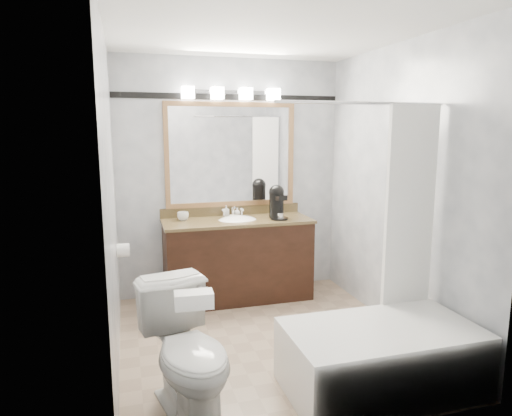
# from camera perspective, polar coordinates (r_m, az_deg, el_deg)

# --- Properties ---
(room) EXTENTS (2.42, 2.62, 2.52)m
(room) POSITION_cam_1_polar(r_m,az_deg,el_deg) (3.67, 1.39, 1.68)
(room) COLOR #9D836A
(room) RESTS_ON ground
(vanity) EXTENTS (1.53, 0.58, 0.97)m
(vanity) POSITION_cam_1_polar(r_m,az_deg,el_deg) (4.80, -2.32, -6.22)
(vanity) COLOR black
(vanity) RESTS_ON ground
(mirror) EXTENTS (1.40, 0.04, 1.10)m
(mirror) POSITION_cam_1_polar(r_m,az_deg,el_deg) (4.88, -3.15, 6.65)
(mirror) COLOR #A9784C
(mirror) RESTS_ON room
(vanity_light_bar) EXTENTS (1.02, 0.14, 0.12)m
(vanity_light_bar) POSITION_cam_1_polar(r_m,az_deg,el_deg) (4.83, -3.07, 14.13)
(vanity_light_bar) COLOR silver
(vanity_light_bar) RESTS_ON room
(accent_stripe) EXTENTS (2.40, 0.01, 0.06)m
(accent_stripe) POSITION_cam_1_polar(r_m,az_deg,el_deg) (4.89, -3.25, 13.69)
(accent_stripe) COLOR black
(accent_stripe) RESTS_ON room
(bathtub) EXTENTS (1.30, 0.75, 1.96)m
(bathtub) POSITION_cam_1_polar(r_m,az_deg,el_deg) (3.39, 15.51, -16.58)
(bathtub) COLOR white
(bathtub) RESTS_ON ground
(tp_roll) EXTENTS (0.11, 0.12, 0.12)m
(tp_roll) POSITION_cam_1_polar(r_m,az_deg,el_deg) (4.27, -16.27, -5.09)
(tp_roll) COLOR white
(tp_roll) RESTS_ON room
(toilet) EXTENTS (0.62, 0.88, 0.82)m
(toilet) POSITION_cam_1_polar(r_m,az_deg,el_deg) (2.98, -8.41, -17.45)
(toilet) COLOR white
(toilet) RESTS_ON ground
(tissue_box) EXTENTS (0.22, 0.13, 0.09)m
(tissue_box) POSITION_cam_1_polar(r_m,az_deg,el_deg) (2.54, -7.78, -11.27)
(tissue_box) COLOR white
(tissue_box) RESTS_ON toilet
(coffee_maker) EXTENTS (0.18, 0.23, 0.35)m
(coffee_maker) POSITION_cam_1_polar(r_m,az_deg,el_deg) (4.72, 2.62, 0.84)
(coffee_maker) COLOR black
(coffee_maker) RESTS_ON vanity
(cup_left) EXTENTS (0.12, 0.12, 0.09)m
(cup_left) POSITION_cam_1_polar(r_m,az_deg,el_deg) (4.70, -9.11, -1.02)
(cup_left) COLOR white
(cup_left) RESTS_ON vanity
(cup_right) EXTENTS (0.11, 0.11, 0.08)m
(cup_right) POSITION_cam_1_polar(r_m,az_deg,el_deg) (4.74, -9.27, -1.00)
(cup_right) COLOR white
(cup_right) RESTS_ON vanity
(soap_bottle_a) EXTENTS (0.06, 0.06, 0.12)m
(soap_bottle_a) POSITION_cam_1_polar(r_m,az_deg,el_deg) (4.89, -3.75, -0.34)
(soap_bottle_a) COLOR white
(soap_bottle_a) RESTS_ON vanity
(soap_bottle_b) EXTENTS (0.08, 0.08, 0.08)m
(soap_bottle_b) POSITION_cam_1_polar(r_m,az_deg,el_deg) (4.92, -2.37, -0.46)
(soap_bottle_b) COLOR white
(soap_bottle_b) RESTS_ON vanity
(soap_bar) EXTENTS (0.10, 0.08, 0.03)m
(soap_bar) POSITION_cam_1_polar(r_m,az_deg,el_deg) (4.81, -2.84, -1.04)
(soap_bar) COLOR beige
(soap_bar) RESTS_ON vanity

